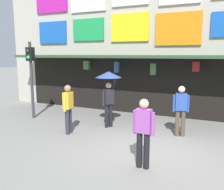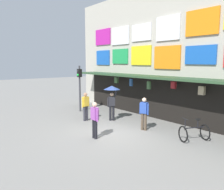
{
  "view_description": "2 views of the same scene",
  "coord_description": "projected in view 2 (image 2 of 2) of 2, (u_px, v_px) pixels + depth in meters",
  "views": [
    {
      "loc": [
        1.8,
        -6.42,
        2.69
      ],
      "look_at": [
        -1.93,
        1.69,
        1.19
      ],
      "focal_mm": 38.84,
      "sensor_mm": 36.0,
      "label": 1
    },
    {
      "loc": [
        8.91,
        -6.88,
        3.47
      ],
      "look_at": [
        -1.33,
        1.01,
        1.65
      ],
      "focal_mm": 37.82,
      "sensor_mm": 36.0,
      "label": 2
    }
  ],
  "objects": [
    {
      "name": "shopfront",
      "position": [
        174.0,
        53.0,
        13.84
      ],
      "size": [
        18.0,
        2.6,
        8.0
      ],
      "color": "#B2AD9E",
      "rests_on": "ground"
    },
    {
      "name": "ground_plane",
      "position": [
        112.0,
        133.0,
        11.63
      ],
      "size": [
        80.0,
        80.0,
        0.0
      ],
      "primitive_type": "plane",
      "color": "gray"
    },
    {
      "name": "pedestrian_in_blue",
      "position": [
        86.0,
        105.0,
        13.91
      ],
      "size": [
        0.25,
        0.53,
        1.68
      ],
      "color": "#2D2D38",
      "rests_on": "ground"
    },
    {
      "name": "bicycle_parked",
      "position": [
        194.0,
        132.0,
        10.36
      ],
      "size": [
        1.11,
        1.35,
        1.05
      ],
      "color": "black",
      "rests_on": "ground"
    },
    {
      "name": "pedestrian_in_red",
      "position": [
        95.0,
        118.0,
        10.65
      ],
      "size": [
        0.53,
        0.23,
        1.68
      ],
      "color": "black",
      "rests_on": "ground"
    },
    {
      "name": "traffic_light_near",
      "position": [
        80.0,
        81.0,
        16.42
      ],
      "size": [
        0.3,
        0.33,
        3.2
      ],
      "color": "#38383D",
      "rests_on": "ground"
    },
    {
      "name": "pedestrian_in_green",
      "position": [
        144.0,
        111.0,
        11.97
      ],
      "size": [
        0.52,
        0.42,
        1.68
      ],
      "color": "brown",
      "rests_on": "ground"
    },
    {
      "name": "pedestrian_with_umbrella",
      "position": [
        112.0,
        93.0,
        13.84
      ],
      "size": [
        0.96,
        0.96,
        2.08
      ],
      "color": "black",
      "rests_on": "ground"
    }
  ]
}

